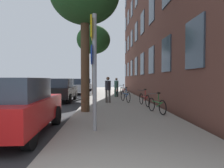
{
  "coord_description": "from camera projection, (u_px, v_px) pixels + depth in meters",
  "views": [
    {
      "loc": [
        0.29,
        -1.66,
        1.6
      ],
      "look_at": [
        0.87,
        12.76,
        1.24
      ],
      "focal_mm": 31.91,
      "sensor_mm": 36.0,
      "label": 1
    }
  ],
  "objects": [
    {
      "name": "pedestrian_0",
      "position": [
        108.0,
        88.0,
        12.42
      ],
      "size": [
        0.45,
        0.45,
        1.62
      ],
      "color": "#4C4742",
      "rests_on": "sidewalk"
    },
    {
      "name": "sign_post",
      "position": [
        94.0,
        63.0,
        5.66
      ],
      "size": [
        0.16,
        0.6,
        3.33
      ],
      "color": "gray",
      "rests_on": "sidewalk"
    },
    {
      "name": "bicycle_1",
      "position": [
        144.0,
        99.0,
        10.99
      ],
      "size": [
        0.42,
        1.73,
        0.94
      ],
      "color": "black",
      "rests_on": "sidewalk"
    },
    {
      "name": "traffic_light",
      "position": [
        94.0,
        70.0,
        21.37
      ],
      "size": [
        0.43,
        0.24,
        3.53
      ],
      "color": "black",
      "rests_on": "sidewalk"
    },
    {
      "name": "ground_plane",
      "position": [
        72.0,
        98.0,
        16.58
      ],
      "size": [
        41.8,
        41.8,
        0.0
      ],
      "primitive_type": "plane",
      "color": "#332D28"
    },
    {
      "name": "pedestrian_1",
      "position": [
        116.0,
        86.0,
        16.72
      ],
      "size": [
        0.4,
        0.4,
        1.57
      ],
      "color": "#33594C",
      "rests_on": "sidewalk"
    },
    {
      "name": "car_3",
      "position": [
        85.0,
        84.0,
        27.54
      ],
      "size": [
        2.02,
        4.56,
        1.62
      ],
      "color": "#B7B7BC",
      "rests_on": "road_asphalt"
    },
    {
      "name": "sidewalk",
      "position": [
        114.0,
        97.0,
        16.72
      ],
      "size": [
        4.2,
        38.0,
        0.12
      ],
      "primitive_type": "cube",
      "color": "gray",
      "rests_on": "ground"
    },
    {
      "name": "car_0",
      "position": [
        16.0,
        106.0,
        5.59
      ],
      "size": [
        1.89,
        3.97,
        1.62
      ],
      "color": "red",
      "rests_on": "road_asphalt"
    },
    {
      "name": "car_1",
      "position": [
        61.0,
        90.0,
        13.99
      ],
      "size": [
        1.78,
        3.99,
        1.62
      ],
      "color": "black",
      "rests_on": "road_asphalt"
    },
    {
      "name": "bicycle_0",
      "position": [
        157.0,
        105.0,
        8.64
      ],
      "size": [
        0.51,
        1.6,
        0.91
      ],
      "color": "black",
      "rests_on": "sidewalk"
    },
    {
      "name": "bicycle_4",
      "position": [
        123.0,
        91.0,
        18.34
      ],
      "size": [
        0.5,
        1.76,
        0.98
      ],
      "color": "black",
      "rests_on": "sidewalk"
    },
    {
      "name": "car_2",
      "position": [
        79.0,
        86.0,
        21.14
      ],
      "size": [
        1.85,
        4.03,
        1.62
      ],
      "color": "silver",
      "rests_on": "road_asphalt"
    },
    {
      "name": "road_asphalt",
      "position": [
        46.0,
        98.0,
        16.49
      ],
      "size": [
        7.0,
        38.0,
        0.01
      ],
      "primitive_type": "cube",
      "color": "#2D2D30",
      "rests_on": "ground"
    },
    {
      "name": "bicycle_2",
      "position": [
        125.0,
        96.0,
        12.89
      ],
      "size": [
        0.56,
        1.68,
        0.98
      ],
      "color": "black",
      "rests_on": "sidewalk"
    },
    {
      "name": "bicycle_3",
      "position": [
        116.0,
        92.0,
        16.88
      ],
      "size": [
        0.42,
        1.77,
        0.99
      ],
      "color": "black",
      "rests_on": "sidewalk"
    },
    {
      "name": "tree_far",
      "position": [
        94.0,
        40.0,
        19.22
      ],
      "size": [
        3.23,
        3.23,
        6.65
      ],
      "color": "brown",
      "rests_on": "sidewalk"
    }
  ]
}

